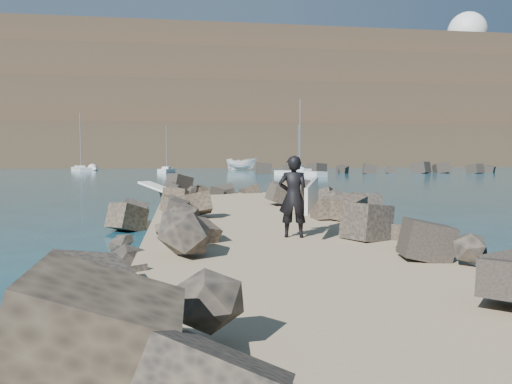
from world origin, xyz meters
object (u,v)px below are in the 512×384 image
(boat_imported, at_px, (242,164))
(surfer_with_board, at_px, (296,196))
(surfboard_resting, at_px, (163,192))
(radome, at_px, (467,38))
(sailboat_c, at_px, (300,173))

(boat_imported, distance_m, surfer_with_board, 78.00)
(surfboard_resting, bearing_deg, surfer_with_board, -113.16)
(radome, relative_size, sailboat_c, 2.15)
(sailboat_c, bearing_deg, surfer_with_board, -103.59)
(surfer_with_board, bearing_deg, boat_imported, 84.15)
(surfboard_resting, xyz_separation_m, radome, (100.57, 145.07, 43.13))
(boat_imported, bearing_deg, radome, -27.68)
(surfer_with_board, relative_size, sailboat_c, 0.23)
(surfboard_resting, xyz_separation_m, surfer_with_board, (3.46, -9.34, 0.54))
(surfboard_resting, height_order, radome, radome)
(surfer_with_board, bearing_deg, sailboat_c, 76.41)
(radome, bearing_deg, surfer_with_board, -122.16)
(boat_imported, bearing_deg, sailboat_c, -150.08)
(radome, bearing_deg, boat_imported, -139.25)
(boat_imported, height_order, surfer_with_board, surfer_with_board)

